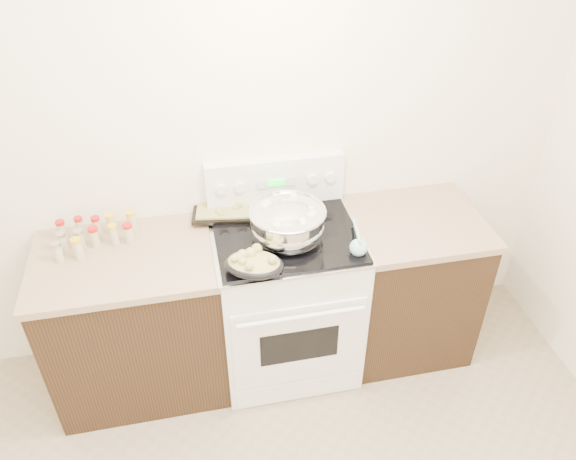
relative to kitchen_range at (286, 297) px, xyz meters
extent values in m
cube|color=white|center=(-0.35, 0.35, 0.86)|extent=(4.00, 0.05, 2.70)
cube|color=black|center=(-0.83, 0.01, -0.05)|extent=(0.90, 0.64, 0.88)
cube|color=brown|center=(-0.83, 0.01, 0.41)|extent=(0.93, 0.67, 0.04)
cube|color=black|center=(0.73, 0.01, -0.05)|extent=(0.70, 0.64, 0.88)
cube|color=brown|center=(0.73, 0.01, 0.41)|extent=(0.73, 0.67, 0.04)
cube|color=white|center=(0.00, 0.00, -0.03)|extent=(0.76, 0.66, 0.92)
cube|color=white|center=(0.00, -0.34, -0.04)|extent=(0.70, 0.01, 0.55)
cube|color=black|center=(0.00, -0.35, -0.04)|extent=(0.42, 0.01, 0.22)
cylinder|color=white|center=(0.00, -0.38, 0.21)|extent=(0.65, 0.02, 0.02)
cube|color=white|center=(0.00, -0.34, -0.41)|extent=(0.70, 0.01, 0.14)
cube|color=silver|center=(0.00, 0.00, 0.44)|extent=(0.78, 0.68, 0.01)
cube|color=black|center=(0.00, 0.00, 0.45)|extent=(0.74, 0.64, 0.01)
cube|color=white|center=(0.00, 0.29, 0.59)|extent=(0.76, 0.07, 0.28)
cylinder|color=white|center=(-0.30, 0.24, 0.61)|extent=(0.06, 0.02, 0.06)
cylinder|color=white|center=(-0.20, 0.24, 0.61)|extent=(0.06, 0.02, 0.06)
cylinder|color=white|center=(0.20, 0.24, 0.61)|extent=(0.06, 0.02, 0.06)
cylinder|color=white|center=(0.30, 0.24, 0.61)|extent=(0.06, 0.02, 0.06)
cube|color=#19E533|center=(0.00, 0.25, 0.61)|extent=(0.09, 0.00, 0.04)
cube|color=silver|center=(-0.08, 0.25, 0.61)|extent=(0.05, 0.00, 0.05)
cube|color=silver|center=(0.08, 0.25, 0.61)|extent=(0.05, 0.00, 0.05)
ellipsoid|color=silver|center=(0.00, -0.05, 0.53)|extent=(0.44, 0.44, 0.23)
cylinder|color=silver|center=(0.00, -0.05, 0.46)|extent=(0.21, 0.21, 0.01)
torus|color=silver|center=(0.00, -0.05, 0.62)|extent=(0.39, 0.39, 0.02)
cylinder|color=silver|center=(0.00, -0.05, 0.56)|extent=(0.37, 0.37, 0.13)
cylinder|color=brown|center=(0.00, -0.05, 0.61)|extent=(0.34, 0.34, 0.00)
cube|color=#F9F0B8|center=(-0.11, 0.01, 0.62)|extent=(0.05, 0.05, 0.03)
cube|color=#F9F0B8|center=(-0.08, -0.16, 0.62)|extent=(0.04, 0.04, 0.03)
cube|color=#F9F0B8|center=(-0.09, 0.04, 0.62)|extent=(0.05, 0.05, 0.03)
cube|color=#F9F0B8|center=(0.06, 0.08, 0.62)|extent=(0.04, 0.04, 0.03)
cube|color=#F9F0B8|center=(0.10, -0.11, 0.62)|extent=(0.04, 0.04, 0.03)
cube|color=#F9F0B8|center=(0.12, -0.10, 0.62)|extent=(0.04, 0.04, 0.03)
cube|color=#F9F0B8|center=(0.05, -0.15, 0.62)|extent=(0.03, 0.03, 0.03)
cube|color=#F9F0B8|center=(0.12, -0.05, 0.62)|extent=(0.03, 0.03, 0.02)
cube|color=#F9F0B8|center=(0.05, -0.17, 0.62)|extent=(0.03, 0.03, 0.02)
cube|color=#F9F0B8|center=(0.07, -0.09, 0.62)|extent=(0.03, 0.03, 0.02)
cube|color=#F9F0B8|center=(-0.07, -0.07, 0.62)|extent=(0.03, 0.03, 0.02)
ellipsoid|color=black|center=(-0.21, -0.27, 0.49)|extent=(0.34, 0.29, 0.08)
ellipsoid|color=tan|center=(-0.21, -0.27, 0.51)|extent=(0.31, 0.26, 0.06)
sphere|color=tan|center=(-0.26, -0.29, 0.54)|extent=(0.04, 0.04, 0.04)
sphere|color=tan|center=(-0.24, -0.34, 0.54)|extent=(0.04, 0.04, 0.04)
sphere|color=tan|center=(-0.28, -0.26, 0.54)|extent=(0.05, 0.05, 0.05)
sphere|color=tan|center=(-0.18, -0.21, 0.54)|extent=(0.05, 0.05, 0.05)
sphere|color=tan|center=(-0.13, -0.31, 0.54)|extent=(0.05, 0.05, 0.05)
sphere|color=tan|center=(-0.22, -0.24, 0.54)|extent=(0.06, 0.06, 0.06)
sphere|color=tan|center=(-0.30, -0.27, 0.54)|extent=(0.04, 0.04, 0.04)
sphere|color=tan|center=(-0.26, -0.24, 0.54)|extent=(0.05, 0.05, 0.05)
cube|color=black|center=(-0.24, 0.28, 0.46)|extent=(0.47, 0.36, 0.02)
cube|color=tan|center=(-0.24, 0.28, 0.48)|extent=(0.42, 0.31, 0.02)
sphere|color=tan|center=(-0.31, 0.19, 0.49)|extent=(0.04, 0.04, 0.04)
sphere|color=tan|center=(-0.21, 0.25, 0.49)|extent=(0.04, 0.04, 0.04)
sphere|color=tan|center=(-0.16, 0.34, 0.49)|extent=(0.04, 0.04, 0.04)
sphere|color=tan|center=(-0.32, 0.22, 0.49)|extent=(0.04, 0.04, 0.04)
sphere|color=tan|center=(-0.32, 0.32, 0.49)|extent=(0.04, 0.04, 0.04)
sphere|color=tan|center=(-0.36, 0.37, 0.49)|extent=(0.04, 0.04, 0.04)
sphere|color=tan|center=(-0.29, 0.36, 0.49)|extent=(0.04, 0.04, 0.04)
sphere|color=tan|center=(-0.11, 0.19, 0.49)|extent=(0.04, 0.04, 0.04)
sphere|color=tan|center=(-0.18, 0.37, 0.49)|extent=(0.04, 0.04, 0.04)
sphere|color=tan|center=(-0.23, 0.23, 0.49)|extent=(0.03, 0.03, 0.03)
cylinder|color=#B47452|center=(-0.07, 0.05, 0.46)|extent=(0.07, 0.26, 0.01)
sphere|color=#B47452|center=(-0.09, -0.06, 0.47)|extent=(0.04, 0.04, 0.04)
sphere|color=#91C6D8|center=(0.32, -0.24, 0.49)|extent=(0.09, 0.09, 0.09)
cylinder|color=#91C6D8|center=(0.34, -0.13, 0.52)|extent=(0.07, 0.29, 0.08)
cylinder|color=#BFB28C|center=(-1.13, 0.21, 0.48)|extent=(0.04, 0.04, 0.10)
cylinder|color=#B21414|center=(-1.13, 0.21, 0.54)|extent=(0.05, 0.05, 0.02)
cylinder|color=#BFB28C|center=(-1.04, 0.21, 0.48)|extent=(0.04, 0.04, 0.11)
cylinder|color=#B21414|center=(-1.04, 0.21, 0.55)|extent=(0.04, 0.04, 0.02)
cylinder|color=#BFB28C|center=(-0.96, 0.21, 0.48)|extent=(0.04, 0.04, 0.10)
cylinder|color=#B21414|center=(-0.96, 0.21, 0.54)|extent=(0.04, 0.04, 0.02)
cylinder|color=#BFB28C|center=(-0.88, 0.20, 0.48)|extent=(0.04, 0.04, 0.11)
cylinder|color=gold|center=(-0.88, 0.20, 0.55)|extent=(0.05, 0.05, 0.02)
cylinder|color=#BFB28C|center=(-0.78, 0.20, 0.49)|extent=(0.05, 0.05, 0.11)
cylinder|color=gold|center=(-0.78, 0.20, 0.55)|extent=(0.05, 0.05, 0.02)
cylinder|color=#BFB28C|center=(-1.12, 0.11, 0.48)|extent=(0.04, 0.04, 0.09)
cylinder|color=#B2B2B7|center=(-1.12, 0.11, 0.53)|extent=(0.05, 0.05, 0.02)
cylinder|color=#BFB28C|center=(-1.04, 0.11, 0.48)|extent=(0.05, 0.05, 0.09)
cylinder|color=#B2B2B7|center=(-1.04, 0.11, 0.53)|extent=(0.05, 0.05, 0.02)
cylinder|color=#BFB28C|center=(-0.97, 0.12, 0.48)|extent=(0.04, 0.04, 0.09)
cylinder|color=#B21414|center=(-0.97, 0.12, 0.53)|extent=(0.05, 0.05, 0.02)
cylinder|color=#BFB28C|center=(-0.87, 0.11, 0.48)|extent=(0.04, 0.04, 0.10)
cylinder|color=gold|center=(-0.87, 0.11, 0.54)|extent=(0.04, 0.04, 0.02)
cylinder|color=#BFB28C|center=(-0.80, 0.11, 0.48)|extent=(0.05, 0.05, 0.10)
cylinder|color=#B21414|center=(-0.80, 0.11, 0.54)|extent=(0.05, 0.05, 0.02)
cylinder|color=#BFB28C|center=(-1.13, 0.03, 0.48)|extent=(0.04, 0.04, 0.09)
cylinder|color=#B2B2B7|center=(-1.13, 0.03, 0.53)|extent=(0.05, 0.05, 0.02)
cylinder|color=#BFB28C|center=(-1.04, 0.03, 0.48)|extent=(0.05, 0.05, 0.10)
cylinder|color=gold|center=(-1.04, 0.03, 0.54)|extent=(0.05, 0.05, 0.02)
camera|label=1|loc=(-0.47, -2.30, 2.19)|focal=35.00mm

